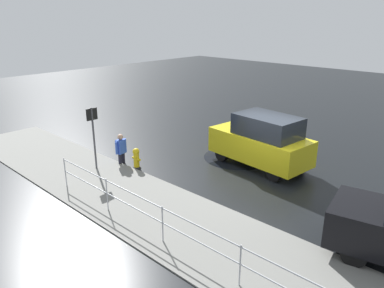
{
  "coord_description": "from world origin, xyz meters",
  "views": [
    {
      "loc": [
        -6.76,
        10.66,
        5.56
      ],
      "look_at": [
        2.45,
        0.86,
        0.9
      ],
      "focal_mm": 35.0,
      "sensor_mm": 36.0,
      "label": 1
    }
  ],
  "objects": [
    {
      "name": "ground_plane",
      "position": [
        0.0,
        0.0,
        0.0
      ],
      "size": [
        60.0,
        60.0,
        0.0
      ],
      "primitive_type": "plane",
      "color": "black"
    },
    {
      "name": "kerb_strip",
      "position": [
        0.0,
        4.2,
        0.02
      ],
      "size": [
        24.0,
        3.2,
        0.04
      ],
      "primitive_type": "cube",
      "color": "slate",
      "rests_on": "ground"
    },
    {
      "name": "moving_hatchback",
      "position": [
        0.51,
        -0.95,
        1.03
      ],
      "size": [
        4.05,
        2.09,
        2.06
      ],
      "color": "yellow",
      "rests_on": "ground"
    },
    {
      "name": "fire_hydrant",
      "position": [
        3.84,
        2.46,
        0.4
      ],
      "size": [
        0.42,
        0.31,
        0.8
      ],
      "color": "gold",
      "rests_on": "ground"
    },
    {
      "name": "pedestrian",
      "position": [
        4.62,
        2.58,
        0.68
      ],
      "size": [
        0.29,
        0.56,
        1.22
      ],
      "color": "blue",
      "rests_on": "ground"
    },
    {
      "name": "metal_railing",
      "position": [
        -0.54,
        5.14,
        0.73
      ],
      "size": [
        9.71,
        0.04,
        1.05
      ],
      "color": "#B7BABF",
      "rests_on": "ground"
    },
    {
      "name": "sign_post",
      "position": [
        4.89,
        3.57,
        1.58
      ],
      "size": [
        0.07,
        0.44,
        2.4
      ],
      "color": "#4C4C51",
      "rests_on": "ground"
    },
    {
      "name": "puddle_patch",
      "position": [
        1.72,
        -1.08,
        0.0
      ],
      "size": [
        2.75,
        2.75,
        0.01
      ],
      "primitive_type": "cylinder",
      "color": "black",
      "rests_on": "ground"
    }
  ]
}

